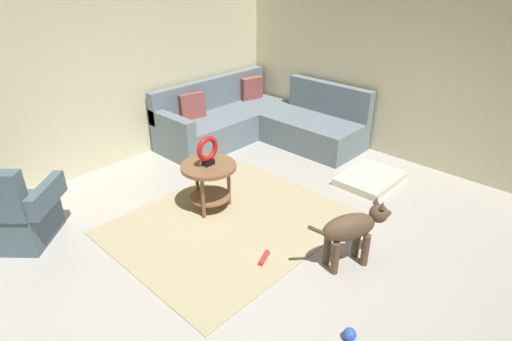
{
  "coord_description": "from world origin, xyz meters",
  "views": [
    {
      "loc": [
        -2.3,
        -1.99,
        2.5
      ],
      "look_at": [
        0.45,
        0.6,
        0.55
      ],
      "focal_mm": 28.88,
      "sensor_mm": 36.0,
      "label": 1
    }
  ],
  "objects_px": {
    "dog_toy_ball": "(350,334)",
    "dog": "(353,229)",
    "side_table": "(209,175)",
    "armchair": "(13,214)",
    "dog_bed_mat": "(370,179)",
    "sectional_couch": "(257,122)",
    "torus_sculpture": "(208,150)",
    "dog_toy_rope": "(264,258)"
  },
  "relations": [
    {
      "from": "dog_toy_ball",
      "to": "dog",
      "type": "bearing_deg",
      "value": 32.3
    },
    {
      "from": "side_table",
      "to": "armchair",
      "type": "bearing_deg",
      "value": 152.11
    },
    {
      "from": "dog_bed_mat",
      "to": "dog",
      "type": "relative_size",
      "value": 1.02
    },
    {
      "from": "side_table",
      "to": "dog_toy_ball",
      "type": "xyz_separation_m",
      "value": [
        -0.49,
        -2.11,
        -0.37
      ]
    },
    {
      "from": "sectional_couch",
      "to": "dog",
      "type": "relative_size",
      "value": 2.86
    },
    {
      "from": "side_table",
      "to": "torus_sculpture",
      "type": "relative_size",
      "value": 1.84
    },
    {
      "from": "dog_bed_mat",
      "to": "dog_toy_rope",
      "type": "bearing_deg",
      "value": -178.53
    },
    {
      "from": "torus_sculpture",
      "to": "dog",
      "type": "height_order",
      "value": "torus_sculpture"
    },
    {
      "from": "torus_sculpture",
      "to": "dog_toy_ball",
      "type": "relative_size",
      "value": 3.34
    },
    {
      "from": "sectional_couch",
      "to": "dog",
      "type": "distance_m",
      "value": 3.0
    },
    {
      "from": "sectional_couch",
      "to": "dog_toy_rope",
      "type": "bearing_deg",
      "value": -135.6
    },
    {
      "from": "sectional_couch",
      "to": "dog_bed_mat",
      "type": "xyz_separation_m",
      "value": [
        -0.01,
        -1.94,
        -0.24
      ]
    },
    {
      "from": "torus_sculpture",
      "to": "dog",
      "type": "relative_size",
      "value": 0.41
    },
    {
      "from": "dog_bed_mat",
      "to": "dog_toy_rope",
      "type": "distance_m",
      "value": 2.03
    },
    {
      "from": "dog_toy_rope",
      "to": "sectional_couch",
      "type": "bearing_deg",
      "value": 44.4
    },
    {
      "from": "armchair",
      "to": "dog_toy_ball",
      "type": "height_order",
      "value": "armchair"
    },
    {
      "from": "dog_bed_mat",
      "to": "dog_toy_ball",
      "type": "distance_m",
      "value": 2.52
    },
    {
      "from": "armchair",
      "to": "torus_sculpture",
      "type": "xyz_separation_m",
      "value": [
        1.7,
        -0.9,
        0.39
      ]
    },
    {
      "from": "armchair",
      "to": "dog_bed_mat",
      "type": "bearing_deg",
      "value": 19.15
    },
    {
      "from": "torus_sculpture",
      "to": "dog_toy_ball",
      "type": "xyz_separation_m",
      "value": [
        -0.49,
        -2.11,
        -0.66
      ]
    },
    {
      "from": "sectional_couch",
      "to": "armchair",
      "type": "relative_size",
      "value": 2.26
    },
    {
      "from": "dog_toy_ball",
      "to": "side_table",
      "type": "bearing_deg",
      "value": 76.88
    },
    {
      "from": "dog_toy_ball",
      "to": "armchair",
      "type": "bearing_deg",
      "value": 111.95
    },
    {
      "from": "sectional_couch",
      "to": "dog_toy_ball",
      "type": "relative_size",
      "value": 23.02
    },
    {
      "from": "armchair",
      "to": "dog_toy_rope",
      "type": "xyz_separation_m",
      "value": [
        1.44,
        -1.95,
        -0.3
      ]
    },
    {
      "from": "dog",
      "to": "sectional_couch",
      "type": "bearing_deg",
      "value": 175.0
    },
    {
      "from": "torus_sculpture",
      "to": "dog_toy_rope",
      "type": "distance_m",
      "value": 1.28
    },
    {
      "from": "torus_sculpture",
      "to": "armchair",
      "type": "bearing_deg",
      "value": 152.11
    },
    {
      "from": "torus_sculpture",
      "to": "dog_bed_mat",
      "type": "height_order",
      "value": "torus_sculpture"
    },
    {
      "from": "dog",
      "to": "dog_toy_ball",
      "type": "relative_size",
      "value": 8.05
    },
    {
      "from": "dog_bed_mat",
      "to": "side_table",
      "type": "bearing_deg",
      "value": 150.6
    },
    {
      "from": "dog_toy_rope",
      "to": "dog",
      "type": "bearing_deg",
      "value": -48.83
    },
    {
      "from": "armchair",
      "to": "dog_toy_ball",
      "type": "bearing_deg",
      "value": -20.24
    },
    {
      "from": "dog_bed_mat",
      "to": "dog_toy_rope",
      "type": "height_order",
      "value": "dog_bed_mat"
    },
    {
      "from": "dog_bed_mat",
      "to": "dog",
      "type": "bearing_deg",
      "value": -157.06
    },
    {
      "from": "armchair",
      "to": "torus_sculpture",
      "type": "relative_size",
      "value": 3.05
    },
    {
      "from": "side_table",
      "to": "dog_toy_ball",
      "type": "relative_size",
      "value": 6.14
    },
    {
      "from": "side_table",
      "to": "torus_sculpture",
      "type": "xyz_separation_m",
      "value": [
        0.0,
        -0.0,
        0.29
      ]
    },
    {
      "from": "armchair",
      "to": "dog",
      "type": "bearing_deg",
      "value": -4.58
    },
    {
      "from": "side_table",
      "to": "dog_bed_mat",
      "type": "bearing_deg",
      "value": -29.4
    },
    {
      "from": "armchair",
      "to": "torus_sculpture",
      "type": "distance_m",
      "value": 1.97
    },
    {
      "from": "sectional_couch",
      "to": "side_table",
      "type": "distance_m",
      "value": 2.01
    }
  ]
}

